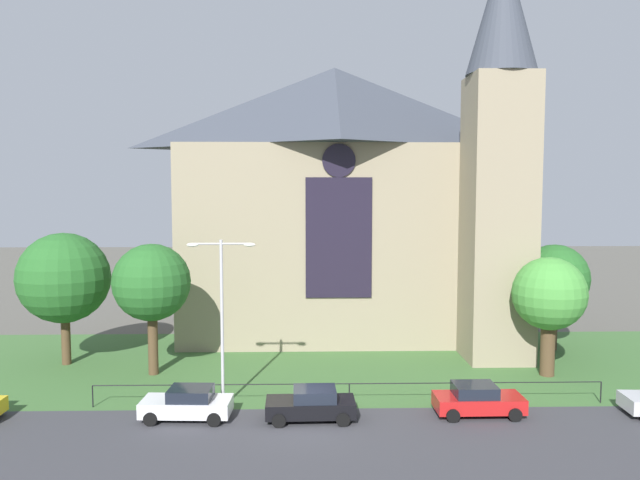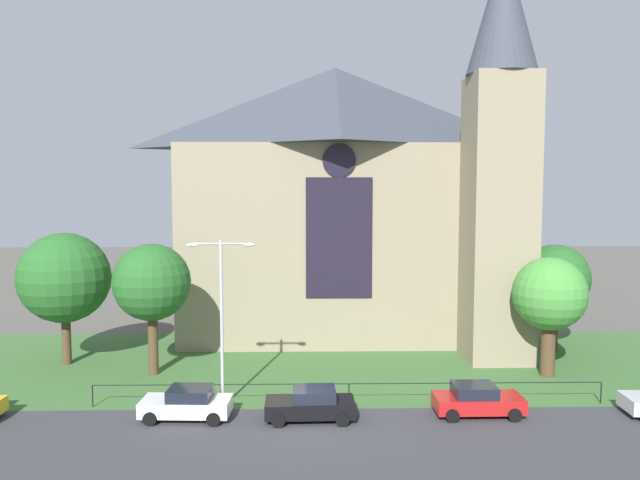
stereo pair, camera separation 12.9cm
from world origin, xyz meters
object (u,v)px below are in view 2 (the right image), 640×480
Objects in this scene: parked_car_black at (311,404)px; tree_right_near at (550,295)px; tree_left_near at (152,283)px; parked_car_white at (187,403)px; church_building at (346,198)px; streetlamp_near at (221,302)px; tree_right_far at (555,279)px; tree_left_far at (64,278)px; parked_car_red at (477,400)px.

tree_right_near is at bearing -155.92° from parked_car_black.
tree_left_near is 9.16m from parked_car_white.
tree_right_near is 23.18m from tree_left_near.
parked_car_white is 1.01× the size of parked_car_black.
church_building is 3.72× the size of tree_right_near.
tree_left_near is at bearing 131.26° from streetlamp_near.
church_building is 20.09m from parked_car_black.
streetlamp_near is 5.06m from parked_car_white.
tree_left_near is 1.83× the size of parked_car_black.
tree_right_far is 26.31m from tree_left_near.
tree_right_far is 1.69× the size of parked_car_white.
tree_right_far is at bearing 26.50° from streetlamp_near.
tree_left_far is 1.18× the size of tree_right_near.
parked_car_black is (4.41, -1.80, -4.59)m from streetlamp_near.
tree_right_far is 0.86× the size of streetlamp_near.
tree_right_far is at bearing 53.62° from parked_car_red.
parked_car_black is (-16.58, -12.27, -4.14)m from tree_right_far.
tree_left_near is 1.81× the size of parked_car_white.
parked_car_white is (-19.76, -6.33, -4.02)m from tree_right_near.
tree_left_near is 1.84× the size of parked_car_red.
church_building reaches higher than streetlamp_near.
parked_car_white is 1.01× the size of parked_car_red.
tree_right_far is at bearing -149.16° from parked_car_white.
streetlamp_near is at bearing -48.74° from tree_left_near.
church_building is 3.60× the size of tree_right_far.
parked_car_white is at bearing -179.81° from parked_car_red.
parked_car_red is (12.44, -1.39, -4.59)m from streetlamp_near.
streetlamp_near reaches higher than parked_car_black.
tree_right_near is 1.63× the size of parked_car_white.
church_building is 3.09× the size of streetlamp_near.
tree_left_near is (-23.16, 0.78, 0.66)m from tree_right_near.
parked_car_black is (-2.70, -17.48, -9.53)m from church_building.
streetlamp_near is 1.97× the size of parked_car_white.
church_building is 3.36× the size of tree_left_near.
streetlamp_near is 6.62m from parked_car_black.
tree_right_near is at bearing -115.16° from tree_right_far.
parked_car_black is 1.00× the size of parked_car_red.
parked_car_white is at bearing -3.43° from parked_car_black.
streetlamp_near is at bearing -130.13° from parked_car_white.
tree_right_far reaches higher than tree_right_near.
parked_car_black is at bearing -179.62° from parked_car_white.
parked_car_white and parked_car_black have the same top height.
parked_car_red is at bearing -176.61° from parked_car_white.
parked_car_white is (-8.57, -17.25, -9.53)m from church_building.
church_building is at bearing 106.74° from parked_car_red.
tree_right_near is at bearing 14.55° from streetlamp_near.
streetlamp_near is at bearing -35.60° from tree_left_far.
tree_left_near is at bearing 157.62° from parked_car_red.
tree_left_near is 7.36m from streetlamp_near.
parked_car_red is (5.32, -17.07, -9.53)m from church_building.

